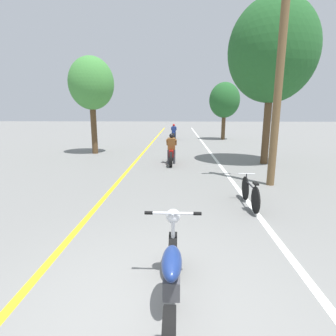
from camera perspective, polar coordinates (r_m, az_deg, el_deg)
ground_plane at (r=3.58m, az=-4.66°, el=-29.29°), size 120.00×120.00×0.00m
lane_stripe_center at (r=15.09m, az=-5.57°, el=3.18°), size 0.14×48.00×0.01m
lane_stripe_edge at (r=15.07m, az=9.42°, el=3.06°), size 0.14×48.00×0.01m
utility_pole at (r=9.04m, az=23.16°, el=18.94°), size 1.10×0.24×6.95m
roadside_tree_right_near at (r=12.97m, az=21.81°, el=22.52°), size 3.76×3.38×7.04m
roadside_tree_right_far at (r=22.89m, az=12.20°, el=14.18°), size 2.51×2.26×4.72m
roadside_tree_left at (r=15.52m, az=-16.35°, el=17.12°), size 2.46×2.21×5.27m
motorcycle_foreground at (r=3.41m, az=0.82°, el=-22.23°), size 0.77×2.16×1.04m
motorcycle_rider_lead at (r=12.03m, az=0.74°, el=3.42°), size 0.50×2.18×1.39m
motorcycle_rider_far at (r=22.78m, az=1.26°, el=7.54°), size 0.50×2.01×1.31m
bicycle_parked at (r=6.98m, az=17.46°, el=-5.17°), size 0.44×1.62×0.75m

